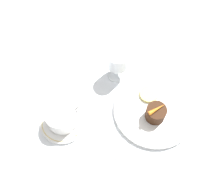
{
  "coord_description": "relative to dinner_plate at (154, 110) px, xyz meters",
  "views": [
    {
      "loc": [
        -0.29,
        -0.22,
        0.77
      ],
      "look_at": [
        -0.05,
        0.08,
        0.04
      ],
      "focal_mm": 42.0,
      "sensor_mm": 36.0,
      "label": 1
    }
  ],
  "objects": [
    {
      "name": "ground_plane",
      "position": [
        -0.04,
        0.03,
        -0.01
      ],
      "size": [
        3.0,
        3.0,
        0.0
      ],
      "primitive_type": "plane",
      "color": "white"
    },
    {
      "name": "dessert_cake",
      "position": [
        -0.02,
        -0.02,
        0.03
      ],
      "size": [
        0.06,
        0.06,
        0.05
      ],
      "color": "#381E0F",
      "rests_on": "dinner_plate"
    },
    {
      "name": "pineapple_slice",
      "position": [
        0.02,
        0.05,
        0.01
      ],
      "size": [
        0.06,
        0.06,
        0.01
      ],
      "color": "#EFE075",
      "rests_on": "dinner_plate"
    },
    {
      "name": "carrot_garnish",
      "position": [
        -0.02,
        -0.02,
        0.06
      ],
      "size": [
        0.06,
        0.02,
        0.01
      ],
      "color": "orange",
      "rests_on": "dessert_cake"
    },
    {
      "name": "coffee_cup",
      "position": [
        -0.25,
        0.15,
        0.03
      ],
      "size": [
        0.12,
        0.09,
        0.06
      ],
      "color": "white",
      "rests_on": "saucer"
    },
    {
      "name": "saucer",
      "position": [
        -0.25,
        0.15,
        -0.0
      ],
      "size": [
        0.15,
        0.15,
        0.01
      ],
      "color": "white",
      "rests_on": "ground_plane"
    },
    {
      "name": "spoon",
      "position": [
        -0.2,
        0.15,
        0.0
      ],
      "size": [
        0.08,
        0.1,
        0.0
      ],
      "color": "silver",
      "rests_on": "saucer"
    },
    {
      "name": "dinner_plate",
      "position": [
        0.0,
        0.0,
        0.0
      ],
      "size": [
        0.26,
        0.26,
        0.01
      ],
      "color": "white",
      "rests_on": "ground_plane"
    },
    {
      "name": "fork",
      "position": [
        -0.19,
        0.01,
        -0.01
      ],
      "size": [
        0.02,
        0.17,
        0.01
      ],
      "color": "silver",
      "rests_on": "ground_plane"
    },
    {
      "name": "wine_glass",
      "position": [
        0.0,
        0.18,
        0.07
      ],
      "size": [
        0.07,
        0.07,
        0.11
      ],
      "color": "silver",
      "rests_on": "ground_plane"
    }
  ]
}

